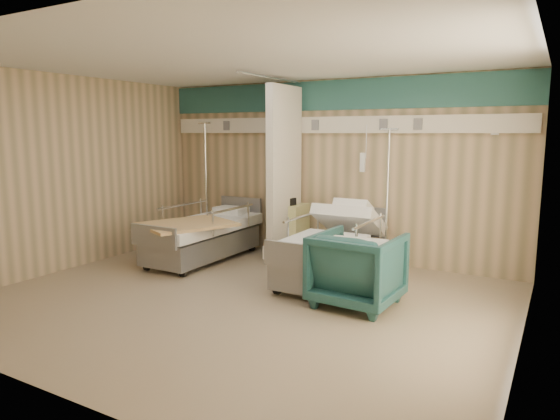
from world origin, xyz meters
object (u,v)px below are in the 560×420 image
object	(u,v)px
bed_right	(332,258)
visitor_armchair	(357,269)
bedside_cabinet	(289,230)
iv_stand_left	(207,222)
bed_left	(203,240)
iv_stand_right	(386,244)

from	to	relation	value
bed_right	visitor_armchair	bearing A→B (deg)	-49.09
bed_right	bedside_cabinet	distance (m)	1.46
bed_right	iv_stand_left	size ratio (longest dim) A/B	1.00
bed_left	visitor_armchair	xyz separation A→B (m)	(2.85, -0.75, 0.11)
bed_left	iv_stand_left	size ratio (longest dim) A/B	1.00
bed_right	visitor_armchair	size ratio (longest dim) A/B	2.29
iv_stand_right	iv_stand_left	world-z (taller)	iv_stand_left
bed_right	iv_stand_left	distance (m)	2.79
visitor_armchair	iv_stand_left	size ratio (longest dim) A/B	0.44
bed_right	bed_left	size ratio (longest dim) A/B	1.00
iv_stand_left	bedside_cabinet	bearing A→B (deg)	6.00
bed_right	bed_left	distance (m)	2.20
bedside_cabinet	iv_stand_left	distance (m)	1.55
bed_left	bedside_cabinet	size ratio (longest dim) A/B	2.54
iv_stand_right	iv_stand_left	bearing A→B (deg)	179.68
visitor_armchair	iv_stand_right	size ratio (longest dim) A/B	0.46
bed_left	iv_stand_left	world-z (taller)	iv_stand_left
bed_left	bedside_cabinet	distance (m)	1.39
bed_right	iv_stand_left	world-z (taller)	iv_stand_left
iv_stand_left	bed_left	bearing A→B (deg)	-56.32
bedside_cabinet	iv_stand_right	bearing A→B (deg)	-6.18
bed_right	bed_left	world-z (taller)	same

